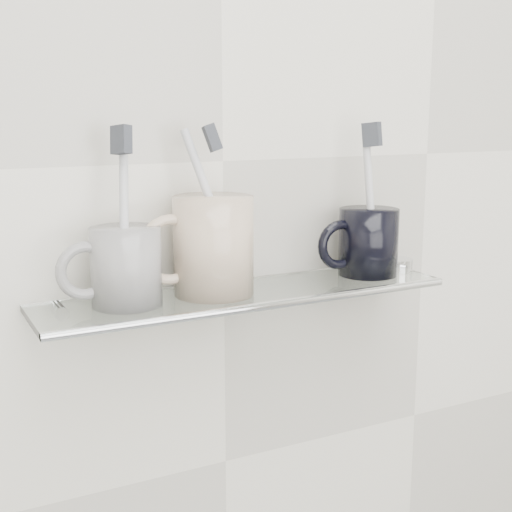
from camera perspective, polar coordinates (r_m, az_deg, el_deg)
wall_back at (r=0.88m, az=-2.66°, el=7.59°), size 2.50×0.00×2.50m
shelf_glass at (r=0.85m, az=-0.83°, el=-3.07°), size 0.50×0.12×0.01m
shelf_rail at (r=0.80m, az=0.94°, el=-3.99°), size 0.50×0.01×0.01m
bracket_left at (r=0.83m, az=-15.44°, el=-4.65°), size 0.02×0.03×0.02m
bracket_right at (r=1.00m, az=8.83°, el=-1.62°), size 0.02×0.03×0.02m
mug_left at (r=0.79m, az=-10.35°, el=-0.84°), size 0.08×0.08×0.09m
mug_left_handle at (r=0.78m, az=-13.50°, el=-1.16°), size 0.06×0.01×0.06m
toothbrush_left at (r=0.78m, az=-10.51°, el=3.27°), size 0.03×0.04×0.19m
bristles_left at (r=0.78m, az=-10.73°, el=9.13°), size 0.02×0.03×0.03m
mug_center at (r=0.83m, az=-3.42°, el=0.83°), size 0.11×0.11×0.12m
mug_center_handle at (r=0.81m, az=-6.84°, el=0.50°), size 0.08×0.01×0.08m
toothbrush_center at (r=0.82m, az=-3.46°, el=3.81°), size 0.06×0.05×0.18m
bristles_center at (r=0.81m, az=-3.53°, el=9.42°), size 0.03×0.03×0.03m
mug_right at (r=0.94m, az=8.98°, el=1.13°), size 0.08×0.08×0.09m
mug_right_handle at (r=0.91m, az=6.72°, el=0.90°), size 0.06×0.01×0.06m
toothbrush_right at (r=0.93m, az=9.10°, el=4.63°), size 0.02×0.03×0.19m
bristles_right at (r=0.92m, az=9.26°, el=9.57°), size 0.02×0.03×0.03m
chrome_cap at (r=0.97m, az=11.35°, el=-0.68°), size 0.04×0.04×0.02m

